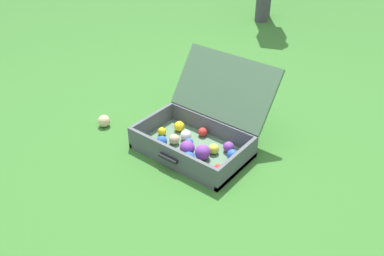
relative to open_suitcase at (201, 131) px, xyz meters
The scene contains 3 objects.
ground_plane 0.16m from the open_suitcase, 77.75° to the right, with size 16.00×16.00×0.00m, color #336B28.
open_suitcase is the anchor object (origin of this frame).
stray_ball_on_grass 0.58m from the open_suitcase, 161.89° to the right, with size 0.07×0.07×0.07m, color #D1B784.
Camera 1 is at (1.00, -1.25, 1.23)m, focal length 37.37 mm.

